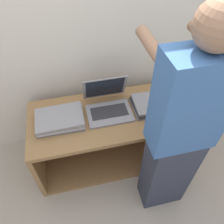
% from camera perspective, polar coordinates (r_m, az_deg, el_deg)
% --- Properties ---
extents(ground_plane, '(12.00, 12.00, 0.00)m').
position_cam_1_polar(ground_plane, '(2.15, 1.37, -17.50)').
color(ground_plane, '#9E9384').
extents(wall_back, '(8.00, 0.05, 2.40)m').
position_cam_1_polar(wall_back, '(1.80, -3.96, 22.46)').
color(wall_back, beige).
rests_on(wall_back, ground_plane).
extents(cart, '(1.34, 0.61, 0.60)m').
position_cam_1_polar(cart, '(2.09, -0.99, -4.89)').
color(cart, olive).
rests_on(cart, ground_plane).
extents(laptop_open, '(0.37, 0.35, 0.27)m').
position_cam_1_polar(laptop_open, '(1.82, -1.08, 1.90)').
color(laptop_open, gray).
rests_on(laptop_open, cart).
extents(laptop_stack_left, '(0.38, 0.28, 0.08)m').
position_cam_1_polar(laptop_stack_left, '(1.78, -13.42, -1.83)').
color(laptop_stack_left, slate).
rests_on(laptop_stack_left, cart).
extents(laptop_stack_right, '(0.39, 0.27, 0.06)m').
position_cam_1_polar(laptop_stack_right, '(1.90, 11.05, 2.11)').
color(laptop_stack_right, slate).
rests_on(laptop_stack_right, cart).
extents(person, '(0.40, 0.53, 1.66)m').
position_cam_1_polar(person, '(1.43, 17.01, -6.08)').
color(person, '#2D3342').
rests_on(person, ground_plane).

